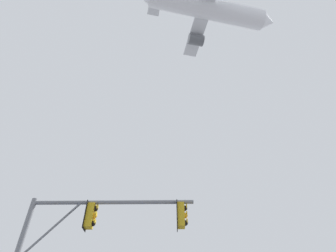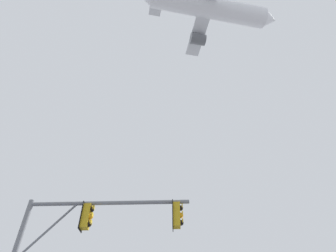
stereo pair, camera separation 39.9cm
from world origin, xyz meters
name	(u,v)px [view 1 (the left image)]	position (x,y,z in m)	size (l,w,h in m)	color
signal_pole_near	(81,241)	(-3.34, 6.42, 4.83)	(6.08, 0.75, 6.42)	slate
airplane	(207,9)	(7.95, 22.05, 53.13)	(26.47, 20.45, 7.21)	white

